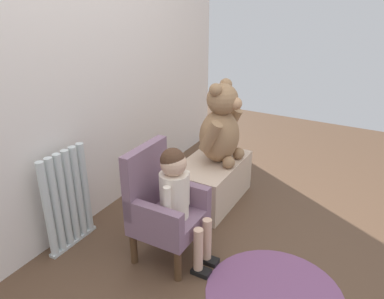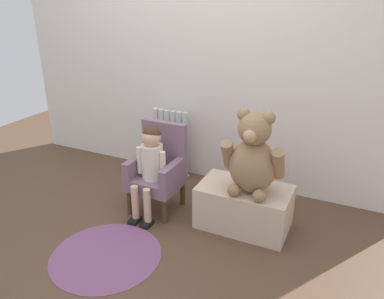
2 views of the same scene
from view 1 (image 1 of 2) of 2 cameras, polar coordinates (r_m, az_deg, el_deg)
name	(u,v)px [view 1 (image 1 of 2)]	position (r m, az deg, el deg)	size (l,w,h in m)	color
ground_plane	(249,278)	(2.32, 8.73, -18.84)	(6.00, 6.00, 0.00)	brown
back_wall	(64,51)	(2.45, -18.94, 14.06)	(3.80, 0.05, 2.40)	silver
radiator	(67,200)	(2.50, -18.44, -7.31)	(0.37, 0.05, 0.65)	silver
child_armchair	(162,206)	(2.28, -4.57, -8.54)	(0.39, 0.38, 0.71)	slate
child_figure	(178,191)	(2.15, -2.19, -6.27)	(0.25, 0.35, 0.74)	beige
low_bench	(211,181)	(2.92, 2.98, -4.81)	(0.68, 0.40, 0.33)	beige
large_teddy_bear	(221,127)	(2.77, 4.40, 3.44)	(0.45, 0.31, 0.61)	#98724E
floor_rug	(274,294)	(2.25, 12.42, -20.76)	(0.76, 0.76, 0.01)	#7A4972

